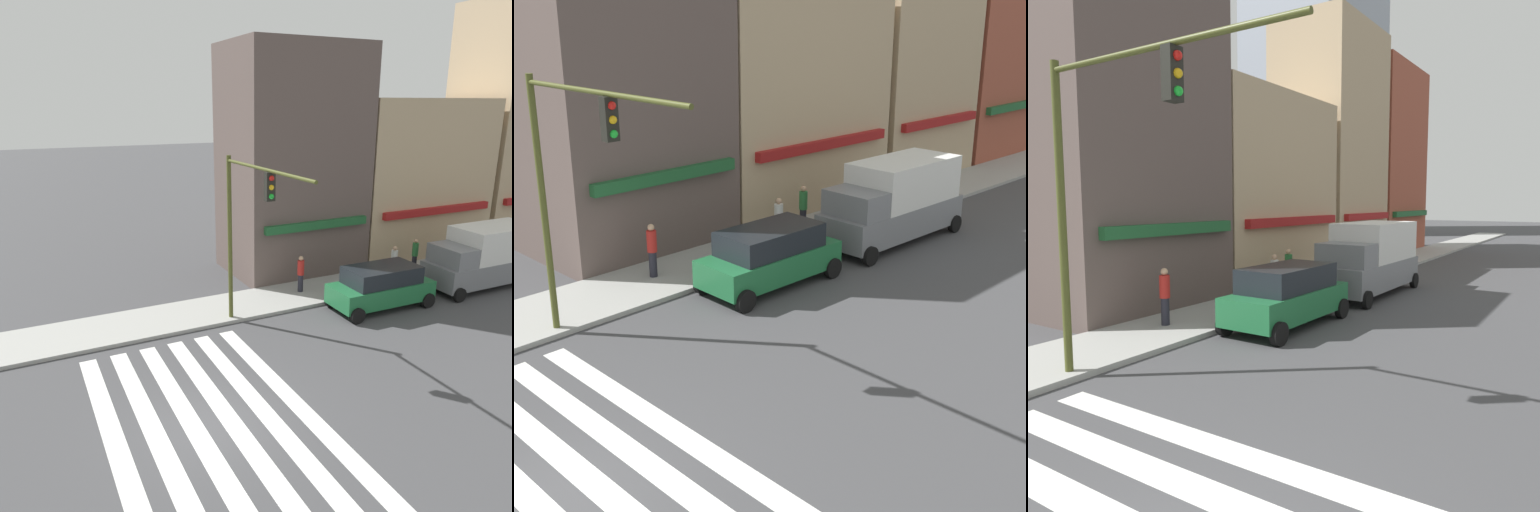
{
  "view_description": "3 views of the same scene",
  "coord_description": "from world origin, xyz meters",
  "views": [
    {
      "loc": [
        -4.27,
        -11.55,
        8.81
      ],
      "look_at": [
        3.35,
        4.0,
        3.5
      ],
      "focal_mm": 35.0,
      "sensor_mm": 36.0,
      "label": 1
    },
    {
      "loc": [
        -4.98,
        -10.26,
        8.51
      ],
      "look_at": [
        9.89,
        4.7,
        1.0
      ],
      "focal_mm": 50.0,
      "sensor_mm": 36.0,
      "label": 2
    },
    {
      "loc": [
        -3.2,
        -3.55,
        3.97
      ],
      "look_at": [
        11.7,
        6.0,
        2.0
      ],
      "focal_mm": 35.0,
      "sensor_mm": 36.0,
      "label": 3
    }
  ],
  "objects": [
    {
      "name": "suv_green",
      "position": [
        9.89,
        4.7,
        1.03
      ],
      "size": [
        4.73,
        2.12,
        1.94
      ],
      "rotation": [
        0.0,
        0.0,
        -0.02
      ],
      "color": "#1E6638",
      "rests_on": "ground_plane"
    },
    {
      "name": "pedestrian_white_shirt",
      "position": [
        12.65,
        7.04,
        1.07
      ],
      "size": [
        0.32,
        0.32,
        1.77
      ],
      "rotation": [
        0.0,
        0.0,
        5.4
      ],
      "color": "#23232D",
      "rests_on": "sidewalk_left"
    },
    {
      "name": "box_truck_grey",
      "position": [
        16.41,
        4.7,
        1.59
      ],
      "size": [
        6.22,
        2.42,
        3.04
      ],
      "rotation": [
        0.0,
        0.0,
        -0.01
      ],
      "color": "slate",
      "rests_on": "ground_plane"
    },
    {
      "name": "pedestrian_red_jacket",
      "position": [
        7.51,
        7.66,
        1.07
      ],
      "size": [
        0.32,
        0.32,
        1.77
      ],
      "rotation": [
        0.0,
        0.0,
        5.34
      ],
      "color": "#23232D",
      "rests_on": "sidewalk_left"
    },
    {
      "name": "storefront_row",
      "position": [
        23.08,
        11.5,
        6.36
      ],
      "size": [
        32.6,
        5.3,
        14.82
      ],
      "color": "brown",
      "rests_on": "ground_plane"
    },
    {
      "name": "pedestrian_green_top",
      "position": [
        14.6,
        7.63,
        1.07
      ],
      "size": [
        0.32,
        0.32,
        1.77
      ],
      "rotation": [
        0.0,
        0.0,
        0.3
      ],
      "color": "#23232D",
      "rests_on": "sidewalk_left"
    },
    {
      "name": "traffic_signal",
      "position": [
        3.35,
        4.94,
        4.78
      ],
      "size": [
        0.32,
        6.31,
        6.9
      ],
      "color": "#474C1E",
      "rests_on": "ground_plane"
    }
  ]
}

